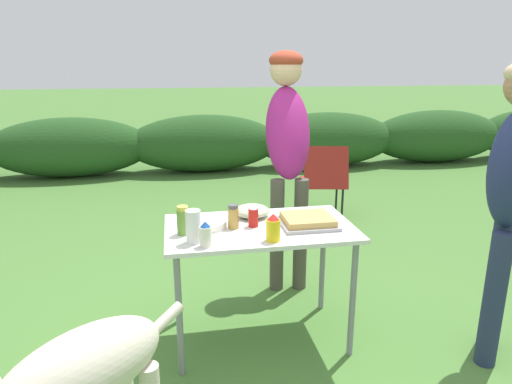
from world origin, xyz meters
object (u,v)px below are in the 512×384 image
ketchup_bottle (253,216)px  standing_person_in_gray_fleece (287,137)px  food_tray (308,221)px  relish_jar (183,221)px  mixing_bowl (252,211)px  spice_jar (233,217)px  folding_table (260,239)px  paper_cup_stack (193,226)px  camp_chair_green_behind_table (324,177)px  mustard_bottle (273,228)px  standing_person_in_red_jacket (512,183)px  mayo_bottle (206,234)px  plate_stack (209,224)px

ketchup_bottle → standing_person_in_gray_fleece: size_ratio=0.08×
food_tray → relish_jar: (-0.73, -0.02, 0.05)m
mixing_bowl → spice_jar: spice_jar is taller
folding_table → paper_cup_stack: bearing=-155.7°
paper_cup_stack → camp_chair_green_behind_table: 2.76m
mustard_bottle → standing_person_in_gray_fleece: bearing=71.9°
food_tray → mixing_bowl: mixing_bowl is taller
spice_jar → camp_chair_green_behind_table: size_ratio=0.17×
folding_table → food_tray: (0.28, -0.03, 0.10)m
standing_person_in_red_jacket → food_tray: bearing=-71.0°
food_tray → ketchup_bottle: 0.32m
food_tray → mayo_bottle: 0.66m
camp_chair_green_behind_table → ketchup_bottle: bearing=-107.4°
food_tray → camp_chair_green_behind_table: bearing=68.8°
paper_cup_stack → spice_jar: 0.29m
paper_cup_stack → mayo_bottle: size_ratio=1.30×
folding_table → standing_person_in_red_jacket: (1.29, -0.41, 0.38)m
mustard_bottle → standing_person_in_red_jacket: bearing=-8.0°
paper_cup_stack → camp_chair_green_behind_table: size_ratio=0.22×
paper_cup_stack → relish_jar: bearing=111.0°
paper_cup_stack → relish_jar: 0.14m
food_tray → spice_jar: size_ratio=2.28×
spice_jar → relish_jar: 0.29m
mayo_bottle → food_tray: bearing=19.5°
folding_table → spice_jar: (-0.16, -0.00, 0.15)m
ketchup_bottle → relish_jar: relish_jar is taller
mustard_bottle → camp_chair_green_behind_table: bearing=65.2°
folding_table → mustard_bottle: mustard_bottle is taller
food_tray → standing_person_in_gray_fleece: 0.85m
food_tray → mixing_bowl: bearing=144.7°
ketchup_bottle → camp_chair_green_behind_table: size_ratio=0.17×
plate_stack → mixing_bowl: mixing_bowl is taller
food_tray → standing_person_in_red_jacket: bearing=-20.8°
ketchup_bottle → standing_person_in_gray_fleece: 0.89m
ketchup_bottle → mustard_bottle: size_ratio=0.90×
food_tray → standing_person_in_red_jacket: size_ratio=0.19×
mixing_bowl → mustard_bottle: (0.04, -0.42, 0.04)m
standing_person_in_red_jacket → ketchup_bottle: bearing=-67.6°
ketchup_bottle → mixing_bowl: bearing=82.7°
ketchup_bottle → standing_person_in_gray_fleece: (0.38, 0.73, 0.34)m
paper_cup_stack → camp_chair_green_behind_table: bearing=56.7°
relish_jar → folding_table: bearing=5.8°
mixing_bowl → mayo_bottle: (-0.32, -0.43, 0.03)m
food_tray → standing_person_in_red_jacket: (1.01, -0.38, 0.28)m
paper_cup_stack → ketchup_bottle: paper_cup_stack is taller
camp_chair_green_behind_table → standing_person_in_red_jacket: bearing=-74.7°
food_tray → mixing_bowl: (-0.30, 0.21, 0.01)m
folding_table → mixing_bowl: (-0.02, 0.18, 0.11)m
paper_cup_stack → food_tray: bearing=12.6°
ketchup_bottle → food_tray: bearing=-6.2°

